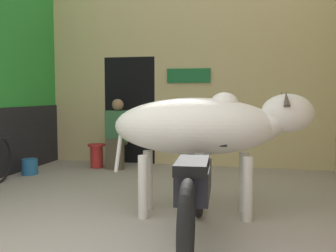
{
  "coord_description": "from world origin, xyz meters",
  "views": [
    {
      "loc": [
        1.34,
        -2.57,
        1.32
      ],
      "look_at": [
        0.27,
        2.08,
        0.94
      ],
      "focal_mm": 42.0,
      "sensor_mm": 36.0,
      "label": 1
    }
  ],
  "objects_px": {
    "cow": "(206,127)",
    "motorcycle_near": "(194,189)",
    "bucket": "(30,167)",
    "shopkeeper_seated": "(117,132)",
    "plastic_stool": "(97,155)"
  },
  "relations": [
    {
      "from": "cow",
      "to": "motorcycle_near",
      "type": "bearing_deg",
      "value": -90.19
    },
    {
      "from": "cow",
      "to": "bucket",
      "type": "relative_size",
      "value": 8.4
    },
    {
      "from": "cow",
      "to": "shopkeeper_seated",
      "type": "relative_size",
      "value": 1.76
    },
    {
      "from": "cow",
      "to": "plastic_stool",
      "type": "xyz_separation_m",
      "value": [
        -2.3,
        2.36,
        -0.74
      ]
    },
    {
      "from": "motorcycle_near",
      "to": "cow",
      "type": "bearing_deg",
      "value": 89.81
    },
    {
      "from": "cow",
      "to": "shopkeeper_seated",
      "type": "xyz_separation_m",
      "value": [
        -1.91,
        2.39,
        -0.32
      ]
    },
    {
      "from": "motorcycle_near",
      "to": "bucket",
      "type": "height_order",
      "value": "motorcycle_near"
    },
    {
      "from": "cow",
      "to": "shopkeeper_seated",
      "type": "bearing_deg",
      "value": 128.65
    },
    {
      "from": "cow",
      "to": "shopkeeper_seated",
      "type": "height_order",
      "value": "cow"
    },
    {
      "from": "bucket",
      "to": "cow",
      "type": "bearing_deg",
      "value": -25.97
    },
    {
      "from": "cow",
      "to": "plastic_stool",
      "type": "height_order",
      "value": "cow"
    },
    {
      "from": "cow",
      "to": "motorcycle_near",
      "type": "relative_size",
      "value": 1.02
    },
    {
      "from": "cow",
      "to": "motorcycle_near",
      "type": "xyz_separation_m",
      "value": [
        -0.0,
        -0.79,
        -0.5
      ]
    },
    {
      "from": "motorcycle_near",
      "to": "shopkeeper_seated",
      "type": "height_order",
      "value": "shopkeeper_seated"
    },
    {
      "from": "plastic_stool",
      "to": "cow",
      "type": "bearing_deg",
      "value": -45.68
    }
  ]
}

